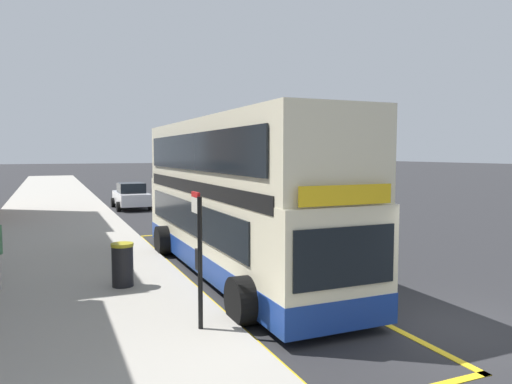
% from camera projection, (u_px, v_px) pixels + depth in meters
% --- Properties ---
extents(ground_plane, '(260.00, 260.00, 0.00)m').
position_uv_depth(ground_plane, '(148.00, 196.00, 38.67)').
color(ground_plane, '#28282B').
extents(pavement_near, '(6.00, 76.00, 0.14)m').
position_uv_depth(pavement_near, '(54.00, 199.00, 35.90)').
color(pavement_near, '#A39E93').
rests_on(pavement_near, ground).
extents(double_decker_bus, '(3.15, 11.47, 4.40)m').
position_uv_depth(double_decker_bus, '(233.00, 202.00, 13.81)').
color(double_decker_bus, beige).
rests_on(double_decker_bus, ground).
extents(bus_bay_markings, '(2.96, 14.98, 0.01)m').
position_uv_depth(bus_bay_markings, '(234.00, 274.00, 13.76)').
color(bus_bay_markings, gold).
rests_on(bus_bay_markings, ground).
extents(bus_stop_sign, '(0.09, 0.51, 2.58)m').
position_uv_depth(bus_stop_sign, '(199.00, 248.00, 9.07)').
color(bus_stop_sign, black).
rests_on(bus_stop_sign, pavement_near).
extents(parked_car_navy_ahead, '(2.09, 4.20, 1.62)m').
position_uv_depth(parked_car_navy_ahead, '(168.00, 182.00, 44.26)').
color(parked_car_navy_ahead, navy).
rests_on(parked_car_navy_ahead, ground).
extents(parked_car_white_across, '(2.09, 4.20, 1.62)m').
position_uv_depth(parked_car_white_across, '(131.00, 196.00, 29.93)').
color(parked_car_white_across, silver).
rests_on(parked_car_white_across, ground).
extents(parked_car_navy_behind, '(2.09, 4.20, 1.62)m').
position_uv_depth(parked_car_navy_behind, '(258.00, 202.00, 26.09)').
color(parked_car_navy_behind, navy).
rests_on(parked_car_navy_behind, ground).
extents(litter_bin, '(0.55, 0.55, 1.09)m').
position_uv_depth(litter_bin, '(123.00, 265.00, 11.99)').
color(litter_bin, black).
rests_on(litter_bin, pavement_near).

